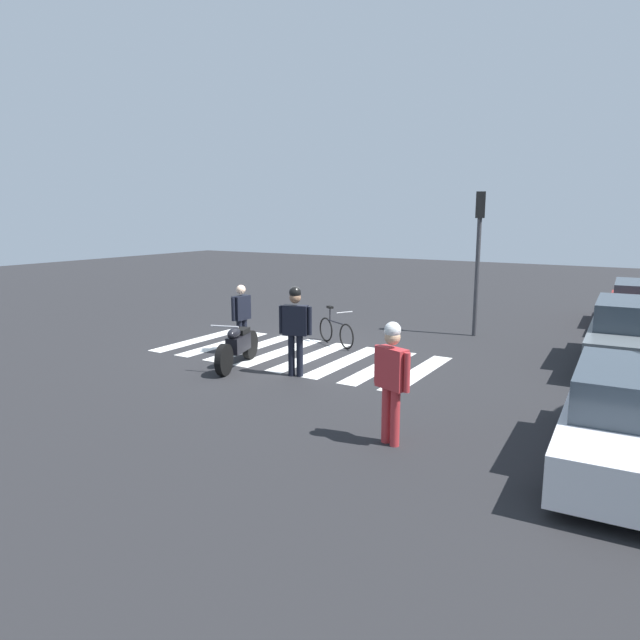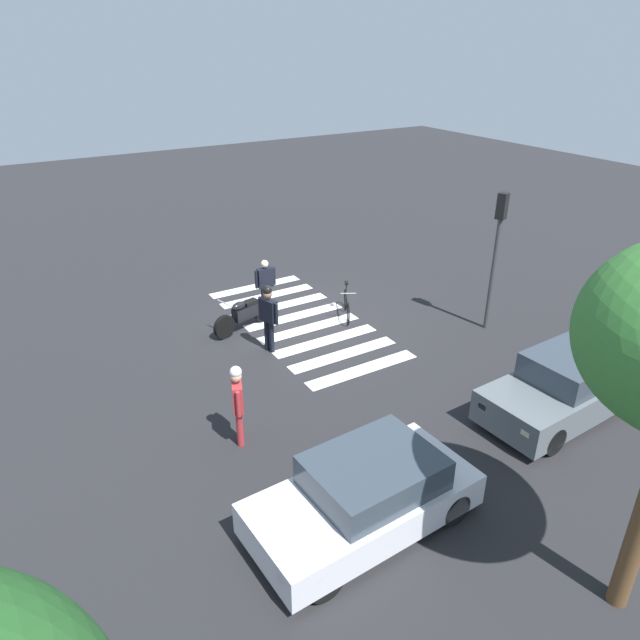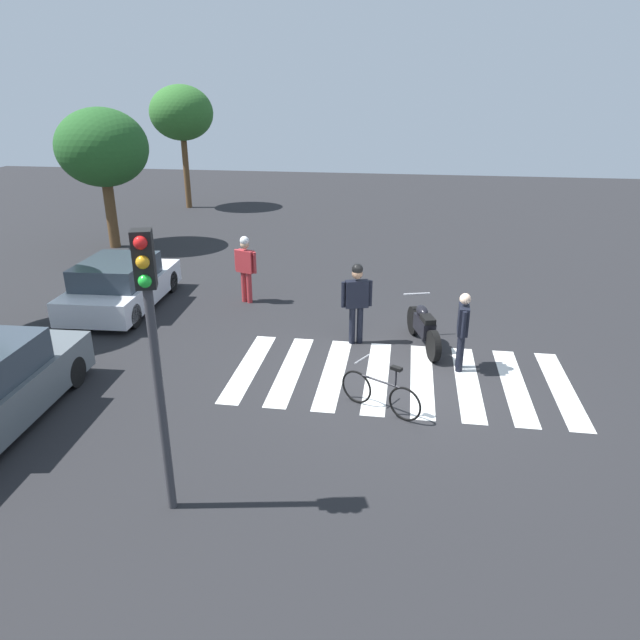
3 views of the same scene
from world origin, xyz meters
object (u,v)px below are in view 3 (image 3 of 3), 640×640
leaning_bicycle (380,393)px  car_white_van (121,285)px  police_motorcycle (424,327)px  traffic_light_pole (152,332)px  officer_by_motorcycle (463,327)px  pedestrian_bystander (246,264)px  officer_on_foot (357,297)px

leaning_bicycle → car_white_van: (4.32, 7.07, 0.27)m
police_motorcycle → traffic_light_pole: 7.32m
leaning_bicycle → officer_by_motorcycle: bearing=-38.5°
officer_by_motorcycle → car_white_van: (2.39, 8.61, -0.32)m
police_motorcycle → pedestrian_bystander: 5.26m
officer_on_foot → leaning_bicycle: bearing=-166.4°
leaning_bicycle → traffic_light_pole: 4.69m
pedestrian_bystander → traffic_light_pole: bearing=-171.9°
police_motorcycle → officer_on_foot: bearing=91.2°
police_motorcycle → traffic_light_pole: size_ratio=0.53×
police_motorcycle → officer_by_motorcycle: size_ratio=1.25×
leaning_bicycle → car_white_van: 8.29m
traffic_light_pole → pedestrian_bystander: bearing=8.1°
officer_on_foot → pedestrian_bystander: size_ratio=1.03×
leaning_bicycle → officer_on_foot: 3.13m
officer_on_foot → pedestrian_bystander: bearing=54.4°
traffic_light_pole → leaning_bicycle: bearing=-42.0°
police_motorcycle → officer_on_foot: (-0.03, 1.52, 0.65)m
police_motorcycle → leaning_bicycle: (-2.99, 0.80, -0.11)m
officer_on_foot → traffic_light_pole: 6.51m
pedestrian_bystander → car_white_van: size_ratio=0.45×
traffic_light_pole → officer_by_motorcycle: bearing=-40.6°
pedestrian_bystander → car_white_van: pedestrian_bystander is taller
police_motorcycle → officer_by_motorcycle: 1.38m
officer_on_foot → traffic_light_pole: (-6.00, 2.01, 1.55)m
police_motorcycle → car_white_van: size_ratio=0.52×
officer_on_foot → officer_by_motorcycle: 2.48m
officer_on_foot → police_motorcycle: bearing=-88.8°
officer_on_foot → officer_by_motorcycle: officer_on_foot is taller
pedestrian_bystander → car_white_van: (-0.92, 3.16, -0.44)m
officer_by_motorcycle → traffic_light_pole: 6.77m
officer_by_motorcycle → car_white_van: officer_by_motorcycle is taller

